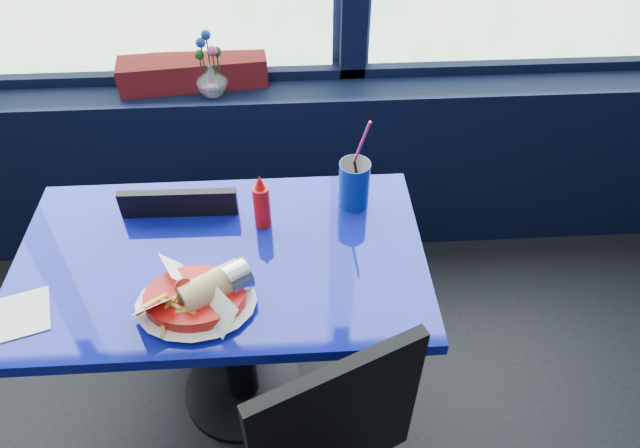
{
  "coord_description": "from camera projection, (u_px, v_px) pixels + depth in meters",
  "views": [
    {
      "loc": [
        0.52,
        0.84,
        1.97
      ],
      "look_at": [
        0.59,
        1.98,
        0.88
      ],
      "focal_mm": 32.0,
      "sensor_mm": 36.0,
      "label": 1
    }
  ],
  "objects": [
    {
      "name": "napkin",
      "position": [
        19.0,
        315.0,
        1.51
      ],
      "size": [
        0.2,
        0.2,
        0.0
      ],
      "primitive_type": "cube",
      "rotation": [
        0.0,
        0.0,
        0.31
      ],
      "color": "white",
      "rests_on": "near_table"
    },
    {
      "name": "chair_near_back",
      "position": [
        197.0,
        248.0,
        2.06
      ],
      "size": [
        0.39,
        0.39,
        0.84
      ],
      "rotation": [
        0.0,
        0.0,
        3.13
      ],
      "color": "black",
      "rests_on": "ground"
    },
    {
      "name": "food_basket",
      "position": [
        198.0,
        296.0,
        1.51
      ],
      "size": [
        0.31,
        0.31,
        0.11
      ],
      "rotation": [
        0.0,
        0.0,
        0.13
      ],
      "color": "red",
      "rests_on": "near_table"
    },
    {
      "name": "ketchup_bottle",
      "position": [
        262.0,
        203.0,
        1.71
      ],
      "size": [
        0.05,
        0.05,
        0.19
      ],
      "color": "red",
      "rests_on": "near_table"
    },
    {
      "name": "flower_vase",
      "position": [
        211.0,
        76.0,
        2.17
      ],
      "size": [
        0.16,
        0.16,
        0.25
      ],
      "rotation": [
        0.0,
        0.0,
        -0.37
      ],
      "color": "silver",
      "rests_on": "window_sill"
    },
    {
      "name": "window_sill",
      "position": [
        175.0,
        170.0,
        2.53
      ],
      "size": [
        5.0,
        0.26,
        0.8
      ],
      "primitive_type": "cube",
      "color": "black",
      "rests_on": "ground"
    },
    {
      "name": "planter_box",
      "position": [
        194.0,
        72.0,
        2.24
      ],
      "size": [
        0.58,
        0.2,
        0.11
      ],
      "primitive_type": "cube",
      "rotation": [
        0.0,
        0.0,
        0.1
      ],
      "color": "maroon",
      "rests_on": "window_sill"
    },
    {
      "name": "near_table",
      "position": [
        227.0,
        295.0,
        1.8
      ],
      "size": [
        1.2,
        0.7,
        0.75
      ],
      "color": "black",
      "rests_on": "ground"
    },
    {
      "name": "soda_cup",
      "position": [
        354.0,
        183.0,
        1.78
      ],
      "size": [
        0.1,
        0.1,
        0.33
      ],
      "rotation": [
        0.0,
        0.0,
        0.1
      ],
      "color": "navy",
      "rests_on": "near_table"
    }
  ]
}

